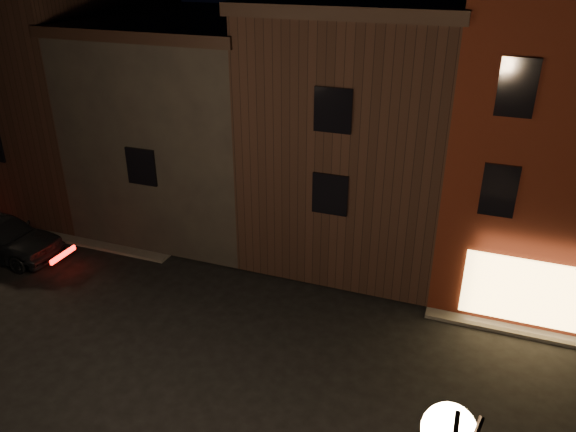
% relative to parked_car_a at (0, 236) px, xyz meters
% --- Properties ---
extents(ground, '(120.00, 120.00, 0.00)m').
position_rel_parked_car_a_xyz_m(ground, '(11.23, -3.38, -0.86)').
color(ground, black).
rests_on(ground, ground).
extents(sidewalk_far_left, '(30.00, 30.00, 0.12)m').
position_rel_parked_car_a_xyz_m(sidewalk_far_left, '(-8.77, 16.62, -0.80)').
color(sidewalk_far_left, '#2D2B28').
rests_on(sidewalk_far_left, ground).
extents(corner_building, '(6.50, 8.50, 10.50)m').
position_rel_parked_car_a_xyz_m(corner_building, '(19.23, 6.09, 4.54)').
color(corner_building, '#501A0E').
rests_on(corner_building, ground).
extents(row_building_a, '(7.30, 10.30, 9.40)m').
position_rel_parked_car_a_xyz_m(row_building_a, '(12.73, 7.12, 3.97)').
color(row_building_a, black).
rests_on(row_building_a, ground).
extents(row_building_b, '(7.80, 10.30, 8.40)m').
position_rel_parked_car_a_xyz_m(row_building_b, '(5.48, 7.12, 3.47)').
color(row_building_b, black).
rests_on(row_building_b, ground).
extents(row_building_c, '(7.30, 10.30, 9.90)m').
position_rel_parked_car_a_xyz_m(row_building_c, '(-1.77, 7.12, 4.22)').
color(row_building_c, black).
rests_on(row_building_c, ground).
extents(parked_car_a, '(5.06, 2.05, 1.72)m').
position_rel_parked_car_a_xyz_m(parked_car_a, '(0.00, 0.00, 0.00)').
color(parked_car_a, black).
rests_on(parked_car_a, ground).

